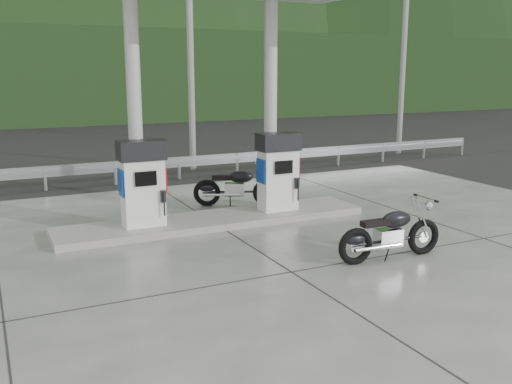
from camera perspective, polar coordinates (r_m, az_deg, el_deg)
name	(u,v)px	position (r m, az deg, el deg)	size (l,w,h in m)	color
ground	(265,256)	(10.64, 0.91, -6.44)	(160.00, 160.00, 0.00)	black
forecourt_apron	(265,256)	(10.64, 0.91, -6.39)	(18.00, 14.00, 0.02)	slate
pump_island	(215,220)	(12.80, -4.15, -2.82)	(7.00, 1.40, 0.15)	#9E9C93
gas_pump_left	(143,183)	(12.10, -11.27, 0.84)	(0.95, 0.55, 1.80)	white
gas_pump_right	(278,172)	(13.25, 2.22, 2.04)	(0.95, 0.55, 1.80)	white
canopy_column_left	(134,105)	(12.28, -12.07, 8.51)	(0.30, 0.30, 5.00)	silver
canopy_column_right	(271,101)	(13.42, 1.47, 9.05)	(0.30, 0.30, 5.00)	silver
guardrail	(148,159)	(17.80, -10.80, 3.25)	(26.00, 0.16, 1.42)	#9FA3A7
road	(122,165)	(21.27, -13.22, 2.64)	(60.00, 7.00, 0.01)	black
utility_pole_b	(190,51)	(19.64, -6.58, 13.83)	(0.22, 0.22, 8.00)	gray
utility_pole_c	(404,54)	(24.18, 14.54, 13.19)	(0.22, 0.22, 8.00)	gray
tree_band	(53,76)	(39.27, -19.61, 10.86)	(80.00, 6.00, 6.00)	black
forested_hills	(22,101)	(69.23, -22.36, 8.41)	(100.00, 40.00, 140.00)	black
motorcycle_left	(237,187)	(14.36, -1.96, 0.52)	(2.04, 0.64, 0.96)	black
motorcycle_right	(391,234)	(10.58, 13.33, -4.07)	(2.01, 0.63, 0.95)	black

